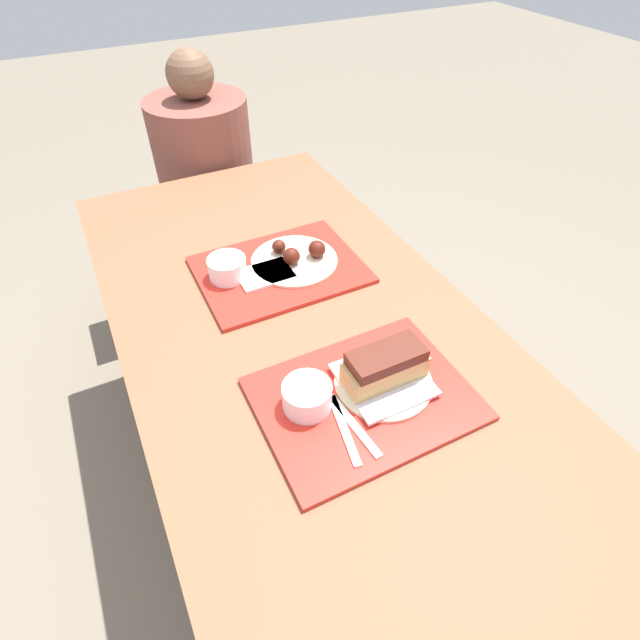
% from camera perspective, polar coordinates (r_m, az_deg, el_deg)
% --- Properties ---
extents(ground_plane, '(12.00, 12.00, 0.00)m').
position_cam_1_polar(ground_plane, '(1.81, -0.79, -19.23)').
color(ground_plane, '#706656').
extents(picnic_table, '(0.85, 1.83, 0.76)m').
position_cam_1_polar(picnic_table, '(1.25, -1.07, -4.66)').
color(picnic_table, brown).
rests_on(picnic_table, ground_plane).
extents(picnic_bench_far, '(0.80, 0.28, 0.46)m').
position_cam_1_polar(picnic_bench_far, '(2.29, -13.60, 9.49)').
color(picnic_bench_far, brown).
rests_on(picnic_bench_far, ground_plane).
extents(tray_near, '(0.44, 0.33, 0.01)m').
position_cam_1_polar(tray_near, '(1.06, 5.07, -8.92)').
color(tray_near, red).
rests_on(tray_near, picnic_table).
extents(tray_far, '(0.44, 0.33, 0.01)m').
position_cam_1_polar(tray_far, '(1.38, -4.61, 5.77)').
color(tray_far, red).
rests_on(tray_far, picnic_table).
extents(bowl_coleslaw_near, '(0.10, 0.10, 0.06)m').
position_cam_1_polar(bowl_coleslaw_near, '(1.01, -1.50, -8.60)').
color(bowl_coleslaw_near, white).
rests_on(bowl_coleslaw_near, tray_near).
extents(brisket_sandwich_plate, '(0.21, 0.21, 0.10)m').
position_cam_1_polar(brisket_sandwich_plate, '(1.05, 7.38, -5.84)').
color(brisket_sandwich_plate, beige).
rests_on(brisket_sandwich_plate, tray_near).
extents(plastic_fork_near, '(0.05, 0.17, 0.00)m').
position_cam_1_polar(plastic_fork_near, '(1.00, 2.76, -12.35)').
color(plastic_fork_near, white).
rests_on(plastic_fork_near, tray_near).
extents(plastic_knife_near, '(0.03, 0.17, 0.00)m').
position_cam_1_polar(plastic_knife_near, '(1.01, 3.89, -11.88)').
color(plastic_knife_near, white).
rests_on(plastic_knife_near, tray_near).
extents(condiment_packet, '(0.04, 0.03, 0.01)m').
position_cam_1_polar(condiment_packet, '(1.09, 3.46, -5.77)').
color(condiment_packet, '#A59E93').
rests_on(condiment_packet, tray_near).
extents(bowl_coleslaw_far, '(0.10, 0.10, 0.06)m').
position_cam_1_polar(bowl_coleslaw_far, '(1.34, -10.57, 5.98)').
color(bowl_coleslaw_far, white).
rests_on(bowl_coleslaw_far, tray_far).
extents(wings_plate_far, '(0.24, 0.24, 0.06)m').
position_cam_1_polar(wings_plate_far, '(1.39, -2.75, 7.20)').
color(wings_plate_far, beige).
rests_on(wings_plate_far, tray_far).
extents(napkin_far, '(0.14, 0.10, 0.01)m').
position_cam_1_polar(napkin_far, '(1.35, -6.31, 5.21)').
color(napkin_far, white).
rests_on(napkin_far, tray_far).
extents(person_seated_across, '(0.38, 0.38, 0.66)m').
position_cam_1_polar(person_seated_across, '(2.14, -13.14, 17.68)').
color(person_seated_across, brown).
rests_on(person_seated_across, picnic_bench_far).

